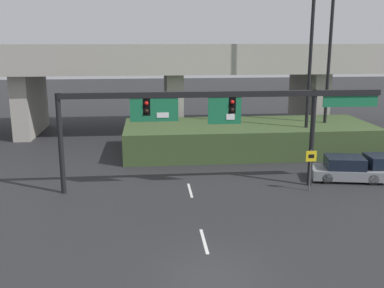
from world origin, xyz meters
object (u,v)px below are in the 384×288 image
at_px(signal_gantry, 213,109).
at_px(highway_light_pole_far, 310,56).
at_px(speed_limit_sign, 311,164).
at_px(parked_sedan_near_right, 346,169).
at_px(highway_light_pole_near, 331,35).

height_order(signal_gantry, highway_light_pole_far, highway_light_pole_far).
xyz_separation_m(speed_limit_sign, highway_light_pole_far, (2.34, 7.46, 5.61)).
bearing_deg(signal_gantry, highway_light_pole_far, 39.93).
relative_size(highway_light_pole_far, parked_sedan_near_right, 2.99).
bearing_deg(highway_light_pole_far, highway_light_pole_near, 39.45).
relative_size(highway_light_pole_near, highway_light_pole_far, 1.22).
xyz_separation_m(highway_light_pole_far, parked_sedan_near_right, (0.56, -5.73, -6.50)).
bearing_deg(highway_light_pole_near, parked_sedan_near_right, -101.30).
height_order(speed_limit_sign, highway_light_pole_far, highway_light_pole_far).
distance_m(speed_limit_sign, parked_sedan_near_right, 3.49).
bearing_deg(speed_limit_sign, highway_light_pole_near, 64.38).
distance_m(highway_light_pole_near, parked_sedan_near_right, 10.99).
height_order(highway_light_pole_near, highway_light_pole_far, highway_light_pole_near).
xyz_separation_m(signal_gantry, speed_limit_sign, (5.39, -0.99, -3.04)).
bearing_deg(speed_limit_sign, highway_light_pole_far, 72.59).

